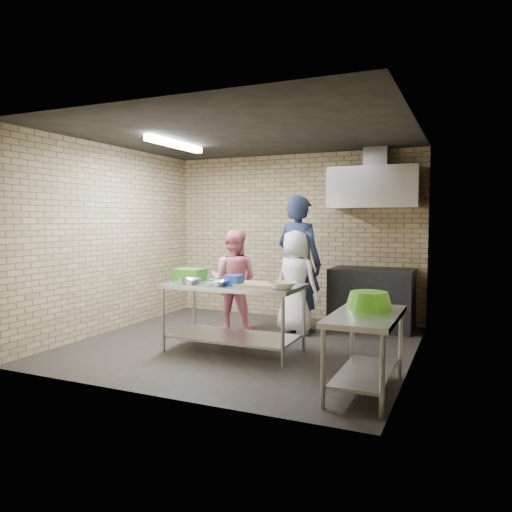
{
  "coord_description": "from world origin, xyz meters",
  "views": [
    {
      "loc": [
        2.68,
        -5.63,
        1.62
      ],
      "look_at": [
        0.1,
        0.2,
        1.15
      ],
      "focal_mm": 34.15,
      "sensor_mm": 36.0,
      "label": 1
    }
  ],
  "objects_px": {
    "man_navy": "(299,264)",
    "woman_pink": "(234,280)",
    "woman_white": "(296,282)",
    "green_basin": "(369,300)",
    "side_counter": "(365,353)",
    "green_crate": "(190,274)",
    "blue_tub": "(234,280)",
    "bottle_red": "(380,193)",
    "stove": "(372,299)",
    "prep_table": "(234,317)"
  },
  "relations": [
    {
      "from": "side_counter",
      "to": "man_navy",
      "type": "relative_size",
      "value": 0.61
    },
    {
      "from": "side_counter",
      "to": "woman_white",
      "type": "height_order",
      "value": "woman_white"
    },
    {
      "from": "green_crate",
      "to": "woman_pink",
      "type": "distance_m",
      "value": 0.95
    },
    {
      "from": "bottle_red",
      "to": "woman_pink",
      "type": "bearing_deg",
      "value": -148.54
    },
    {
      "from": "man_navy",
      "to": "blue_tub",
      "type": "bearing_deg",
      "value": 92.22
    },
    {
      "from": "side_counter",
      "to": "man_navy",
      "type": "bearing_deg",
      "value": 122.89
    },
    {
      "from": "stove",
      "to": "woman_pink",
      "type": "relative_size",
      "value": 0.81
    },
    {
      "from": "woman_pink",
      "to": "man_navy",
      "type": "bearing_deg",
      "value": -167.92
    },
    {
      "from": "prep_table",
      "to": "woman_white",
      "type": "xyz_separation_m",
      "value": [
        0.38,
        1.24,
        0.32
      ]
    },
    {
      "from": "man_navy",
      "to": "woman_pink",
      "type": "xyz_separation_m",
      "value": [
        -0.89,
        -0.33,
        -0.25
      ]
    },
    {
      "from": "side_counter",
      "to": "green_crate",
      "type": "distance_m",
      "value": 2.69
    },
    {
      "from": "blue_tub",
      "to": "woman_pink",
      "type": "distance_m",
      "value": 1.28
    },
    {
      "from": "green_basin",
      "to": "man_navy",
      "type": "bearing_deg",
      "value": 125.78
    },
    {
      "from": "blue_tub",
      "to": "bottle_red",
      "type": "distance_m",
      "value": 2.88
    },
    {
      "from": "stove",
      "to": "bottle_red",
      "type": "xyz_separation_m",
      "value": [
        0.05,
        0.24,
        1.58
      ]
    },
    {
      "from": "green_crate",
      "to": "bottle_red",
      "type": "bearing_deg",
      "value": 44.99
    },
    {
      "from": "prep_table",
      "to": "blue_tub",
      "type": "height_order",
      "value": "blue_tub"
    },
    {
      "from": "green_crate",
      "to": "green_basin",
      "type": "relative_size",
      "value": 0.81
    },
    {
      "from": "stove",
      "to": "prep_table",
      "type": "bearing_deg",
      "value": -124.15
    },
    {
      "from": "prep_table",
      "to": "man_navy",
      "type": "distance_m",
      "value": 1.53
    },
    {
      "from": "green_basin",
      "to": "woman_white",
      "type": "bearing_deg",
      "value": 127.61
    },
    {
      "from": "green_crate",
      "to": "green_basin",
      "type": "distance_m",
      "value": 2.55
    },
    {
      "from": "side_counter",
      "to": "green_crate",
      "type": "bearing_deg",
      "value": 159.74
    },
    {
      "from": "bottle_red",
      "to": "green_crate",
      "type": "bearing_deg",
      "value": -135.01
    },
    {
      "from": "stove",
      "to": "blue_tub",
      "type": "height_order",
      "value": "blue_tub"
    },
    {
      "from": "stove",
      "to": "man_navy",
      "type": "relative_size",
      "value": 0.61
    },
    {
      "from": "green_crate",
      "to": "man_navy",
      "type": "bearing_deg",
      "value": 49.27
    },
    {
      "from": "prep_table",
      "to": "side_counter",
      "type": "xyz_separation_m",
      "value": [
        1.78,
        -0.79,
        -0.04
      ]
    },
    {
      "from": "side_counter",
      "to": "blue_tub",
      "type": "xyz_separation_m",
      "value": [
        -1.73,
        0.69,
        0.52
      ]
    },
    {
      "from": "woman_white",
      "to": "green_basin",
      "type": "bearing_deg",
      "value": 147.85
    },
    {
      "from": "blue_tub",
      "to": "woman_pink",
      "type": "relative_size",
      "value": 0.13
    },
    {
      "from": "side_counter",
      "to": "woman_white",
      "type": "distance_m",
      "value": 2.49
    },
    {
      "from": "man_navy",
      "to": "stove",
      "type": "bearing_deg",
      "value": -133.59
    },
    {
      "from": "bottle_red",
      "to": "woman_white",
      "type": "height_order",
      "value": "bottle_red"
    },
    {
      "from": "stove",
      "to": "green_crate",
      "type": "bearing_deg",
      "value": -137.83
    },
    {
      "from": "prep_table",
      "to": "woman_pink",
      "type": "bearing_deg",
      "value": 116.47
    },
    {
      "from": "green_basin",
      "to": "woman_pink",
      "type": "height_order",
      "value": "woman_pink"
    },
    {
      "from": "stove",
      "to": "green_basin",
      "type": "xyz_separation_m",
      "value": [
        0.43,
        -2.5,
        0.38
      ]
    },
    {
      "from": "blue_tub",
      "to": "woman_white",
      "type": "xyz_separation_m",
      "value": [
        0.33,
        1.34,
        -0.16
      ]
    },
    {
      "from": "man_navy",
      "to": "woman_white",
      "type": "relative_size",
      "value": 1.34
    },
    {
      "from": "green_basin",
      "to": "stove",
      "type": "bearing_deg",
      "value": 99.76
    },
    {
      "from": "man_navy",
      "to": "woman_pink",
      "type": "relative_size",
      "value": 1.34
    },
    {
      "from": "blue_tub",
      "to": "woman_pink",
      "type": "xyz_separation_m",
      "value": [
        -0.57,
        1.14,
        -0.16
      ]
    },
    {
      "from": "green_crate",
      "to": "side_counter",
      "type": "bearing_deg",
      "value": -20.26
    },
    {
      "from": "bottle_red",
      "to": "blue_tub",
      "type": "bearing_deg",
      "value": -120.02
    },
    {
      "from": "side_counter",
      "to": "blue_tub",
      "type": "distance_m",
      "value": 1.93
    },
    {
      "from": "stove",
      "to": "green_crate",
      "type": "xyz_separation_m",
      "value": [
        -2.03,
        -1.84,
        0.46
      ]
    },
    {
      "from": "stove",
      "to": "woman_white",
      "type": "distance_m",
      "value": 1.22
    },
    {
      "from": "prep_table",
      "to": "woman_white",
      "type": "relative_size",
      "value": 1.13
    },
    {
      "from": "prep_table",
      "to": "woman_pink",
      "type": "distance_m",
      "value": 1.2
    }
  ]
}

